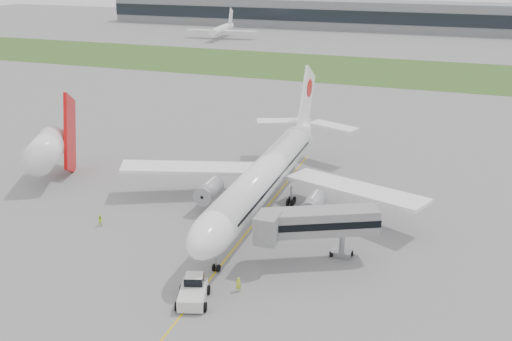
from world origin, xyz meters
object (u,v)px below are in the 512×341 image
(airliner, at_px, (267,173))
(jet_bridge, at_px, (313,223))
(pushback_tug, at_px, (193,291))
(ground_crew_near, at_px, (238,284))
(neighbor_aircraft, at_px, (49,148))

(airliner, bearing_deg, jet_bridge, -52.66)
(airliner, distance_m, pushback_tug, 26.81)
(ground_crew_near, bearing_deg, airliner, -86.04)
(airliner, bearing_deg, pushback_tug, -89.97)
(pushback_tug, bearing_deg, airliner, 72.76)
(airliner, distance_m, neighbor_aircraft, 37.91)
(ground_crew_near, xyz_separation_m, neighbor_aircraft, (-42.01, 21.65, 4.99))
(ground_crew_near, height_order, neighbor_aircraft, neighbor_aircraft)
(ground_crew_near, bearing_deg, neighbor_aircraft, -33.42)
(airliner, relative_size, pushback_tug, 9.50)
(airliner, bearing_deg, neighbor_aircraft, -177.74)
(airliner, height_order, ground_crew_near, airliner)
(airliner, distance_m, ground_crew_near, 23.99)
(airliner, xyz_separation_m, jet_bridge, (10.35, -13.57, -0.42))
(neighbor_aircraft, bearing_deg, ground_crew_near, -51.74)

